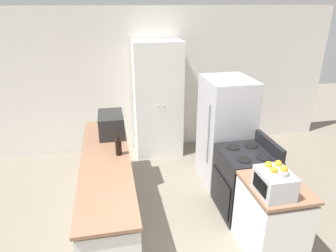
% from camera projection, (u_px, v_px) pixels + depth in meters
% --- Properties ---
extents(wall_back, '(7.00, 0.06, 2.60)m').
position_uv_depth(wall_back, '(151.00, 81.00, 5.51)').
color(wall_back, silver).
rests_on(wall_back, ground_plane).
extents(counter_left, '(0.60, 2.59, 0.88)m').
position_uv_depth(counter_left, '(108.00, 190.00, 3.84)').
color(counter_left, silver).
rests_on(counter_left, ground_plane).
extents(counter_right, '(0.60, 0.73, 0.88)m').
position_uv_depth(counter_right, '(271.00, 220.00, 3.32)').
color(counter_right, silver).
rests_on(counter_right, ground_plane).
extents(pantry_cabinet, '(0.84, 0.56, 2.07)m').
position_uv_depth(pantry_cabinet, '(158.00, 100.00, 5.33)').
color(pantry_cabinet, white).
rests_on(pantry_cabinet, ground_plane).
extents(stove, '(0.66, 0.71, 1.04)m').
position_uv_depth(stove, '(244.00, 182.00, 3.98)').
color(stove, black).
rests_on(stove, ground_plane).
extents(refrigerator, '(0.69, 0.80, 1.65)m').
position_uv_depth(refrigerator, '(225.00, 132.00, 4.55)').
color(refrigerator, '#B7B7BC').
rests_on(refrigerator, ground_plane).
extents(microwave, '(0.35, 0.54, 0.32)m').
position_uv_depth(microwave, '(111.00, 124.00, 4.28)').
color(microwave, black).
rests_on(microwave, counter_left).
extents(wine_bottle, '(0.08, 0.08, 0.29)m').
position_uv_depth(wine_bottle, '(119.00, 147.00, 3.73)').
color(wine_bottle, black).
rests_on(wine_bottle, counter_left).
extents(toaster_oven, '(0.31, 0.37, 0.25)m').
position_uv_depth(toaster_oven, '(274.00, 183.00, 2.96)').
color(toaster_oven, '#B2B2B7').
rests_on(toaster_oven, counter_right).
extents(fruit_bowl, '(0.24, 0.24, 0.10)m').
position_uv_depth(fruit_bowl, '(276.00, 169.00, 2.89)').
color(fruit_bowl, silver).
rests_on(fruit_bowl, toaster_oven).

